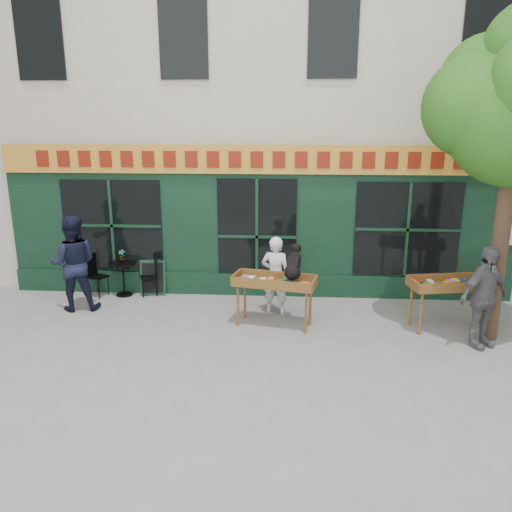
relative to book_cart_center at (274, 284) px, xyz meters
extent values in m
plane|color=slate|center=(-0.44, -0.62, -0.82)|extent=(80.00, 80.00, 0.00)
cube|color=beige|center=(-0.44, 5.38, 4.18)|extent=(14.00, 7.00, 10.00)
cube|color=black|center=(-0.44, 1.80, 0.78)|extent=(11.00, 0.16, 3.20)
cube|color=gold|center=(-0.44, 1.68, 2.18)|extent=(11.00, 0.06, 0.60)
cube|color=maroon|center=(-0.44, 1.64, 2.18)|extent=(9.60, 0.03, 0.34)
cube|color=black|center=(-0.44, 1.70, -0.57)|extent=(11.00, 0.10, 0.50)
cube|color=black|center=(-0.44, 1.70, 0.53)|extent=(1.70, 0.05, 2.50)
cube|color=black|center=(-3.64, 1.70, 0.73)|extent=(2.20, 0.05, 2.00)
cube|color=black|center=(2.76, 1.70, 0.73)|extent=(2.20, 0.05, 2.00)
cylinder|color=#382619|center=(3.86, -0.32, 0.98)|extent=(0.28, 0.28, 3.60)
sphere|color=#145914|center=(3.26, -0.12, 3.18)|extent=(1.70, 1.70, 1.70)
sphere|color=#145914|center=(3.56, 0.28, 3.58)|extent=(1.60, 1.60, 1.60)
cylinder|color=brown|center=(-0.68, -0.08, -0.42)|extent=(0.05, 0.05, 0.80)
cylinder|color=brown|center=(0.59, -0.35, -0.42)|extent=(0.05, 0.05, 0.80)
cylinder|color=brown|center=(-0.59, 0.35, -0.42)|extent=(0.05, 0.05, 0.80)
cylinder|color=brown|center=(0.68, 0.08, -0.42)|extent=(0.05, 0.05, 0.80)
cube|color=brown|center=(0.00, 0.00, 0.00)|extent=(1.59, 0.89, 0.05)
cube|color=brown|center=(-0.06, -0.28, 0.08)|extent=(1.47, 0.36, 0.18)
cube|color=brown|center=(0.06, 0.28, 0.08)|extent=(1.47, 0.36, 0.18)
cube|color=brown|center=(0.00, 0.00, 0.06)|extent=(1.36, 0.67, 0.06)
imported|color=silver|center=(0.00, 0.65, -0.03)|extent=(0.65, 0.50, 1.59)
cylinder|color=brown|center=(2.66, -0.25, -0.42)|extent=(0.05, 0.05, 0.80)
cylinder|color=brown|center=(3.94, -0.02, -0.42)|extent=(0.05, 0.05, 0.80)
cylinder|color=brown|center=(2.58, 0.18, -0.42)|extent=(0.05, 0.05, 0.80)
cylinder|color=brown|center=(3.85, 0.42, -0.42)|extent=(0.05, 0.05, 0.80)
cube|color=brown|center=(3.26, 0.08, 0.00)|extent=(1.58, 0.85, 0.05)
cube|color=brown|center=(3.31, -0.20, 0.08)|extent=(1.48, 0.31, 0.18)
cube|color=brown|center=(3.20, 0.37, 0.08)|extent=(1.48, 0.31, 0.18)
cube|color=brown|center=(3.26, 0.08, 0.06)|extent=(1.35, 0.63, 0.06)
imported|color=#56565A|center=(3.56, -0.67, 0.07)|extent=(1.12, 0.90, 1.78)
cylinder|color=black|center=(-3.40, 1.49, -0.80)|extent=(0.36, 0.36, 0.03)
cylinder|color=black|center=(-3.40, 1.49, -0.44)|extent=(0.04, 0.04, 0.72)
cylinder|color=black|center=(-3.40, 1.49, -0.07)|extent=(0.60, 0.60, 0.03)
cube|color=black|center=(-3.95, 1.39, -0.37)|extent=(0.47, 0.47, 0.03)
cube|color=black|center=(-4.11, 1.45, -0.12)|extent=(0.16, 0.35, 0.50)
cylinder|color=black|center=(-3.87, 1.20, -0.60)|extent=(0.02, 0.02, 0.44)
cylinder|color=black|center=(-3.76, 1.47, -0.60)|extent=(0.02, 0.02, 0.44)
cylinder|color=black|center=(-4.15, 1.30, -0.60)|extent=(0.02, 0.02, 0.44)
cylinder|color=black|center=(-4.04, 1.58, -0.60)|extent=(0.02, 0.02, 0.44)
cube|color=black|center=(-2.85, 1.54, -0.37)|extent=(0.47, 0.47, 0.03)
cube|color=black|center=(-2.70, 1.61, -0.12)|extent=(0.17, 0.34, 0.50)
cylinder|color=black|center=(-3.05, 1.62, -0.60)|extent=(0.02, 0.02, 0.44)
cylinder|color=black|center=(-2.93, 1.34, -0.60)|extent=(0.02, 0.02, 0.44)
cylinder|color=black|center=(-2.78, 1.74, -0.60)|extent=(0.02, 0.02, 0.44)
cylinder|color=black|center=(-2.66, 1.46, -0.60)|extent=(0.02, 0.02, 0.44)
imported|color=gray|center=(-3.40, 1.49, 0.09)|extent=(0.16, 0.12, 0.29)
imported|color=black|center=(-4.10, 0.59, 0.16)|extent=(1.11, 0.95, 1.97)
cube|color=black|center=(-2.76, 1.58, -0.42)|extent=(0.58, 0.26, 0.79)
cube|color=black|center=(-2.76, 1.56, -0.42)|extent=(0.48, 0.23, 0.65)
camera|label=1|loc=(0.26, -8.86, 2.91)|focal=35.00mm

